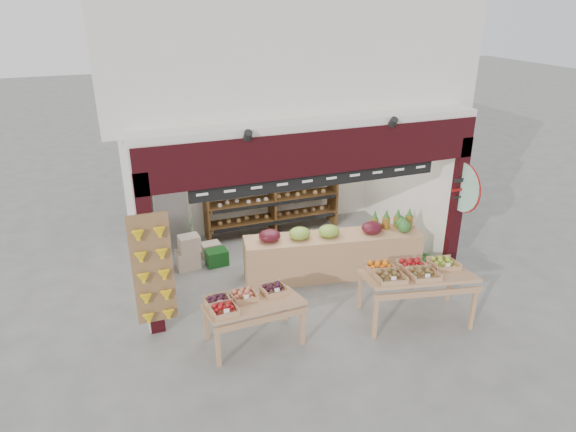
% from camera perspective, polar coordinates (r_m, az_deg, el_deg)
% --- Properties ---
extents(ground, '(60.00, 60.00, 0.00)m').
position_cam_1_polar(ground, '(10.00, 0.82, -6.02)').
color(ground, slate).
rests_on(ground, ground).
extents(shop_structure, '(6.36, 5.12, 5.40)m').
position_cam_1_polar(shop_structure, '(10.28, -2.47, 17.84)').
color(shop_structure, silver).
rests_on(shop_structure, ground).
extents(banana_board, '(0.60, 0.15, 1.80)m').
position_cam_1_polar(banana_board, '(7.92, -14.74, -6.07)').
color(banana_board, brown).
rests_on(banana_board, ground).
extents(gift_sign, '(0.04, 0.93, 0.92)m').
position_cam_1_polar(gift_sign, '(9.68, 18.82, 3.05)').
color(gift_sign, '#A9D5C0').
rests_on(gift_sign, ground).
extents(back_shelving, '(2.99, 0.49, 1.85)m').
position_cam_1_polar(back_shelving, '(11.14, -1.79, 3.78)').
color(back_shelving, brown).
rests_on(back_shelving, ground).
extents(refrigerator, '(0.80, 0.80, 1.91)m').
position_cam_1_polar(refrigerator, '(10.75, -13.09, 1.18)').
color(refrigerator, silver).
rests_on(refrigerator, ground).
extents(cardboard_stack, '(1.00, 0.72, 0.68)m').
position_cam_1_polar(cardboard_stack, '(10.23, -9.76, -4.10)').
color(cardboard_stack, beige).
rests_on(cardboard_stack, ground).
extents(mid_counter, '(3.37, 1.21, 1.05)m').
position_cam_1_polar(mid_counter, '(9.66, 4.97, -4.18)').
color(mid_counter, tan).
rests_on(mid_counter, ground).
extents(display_table_left, '(1.46, 0.85, 0.93)m').
position_cam_1_polar(display_table_left, '(7.76, -4.70, -9.54)').
color(display_table_left, tan).
rests_on(display_table_left, ground).
extents(display_table_right, '(1.87, 1.28, 1.08)m').
position_cam_1_polar(display_table_right, '(8.44, 13.70, -6.15)').
color(display_table_right, tan).
rests_on(display_table_right, ground).
extents(watermelon_pile, '(0.60, 0.62, 0.47)m').
position_cam_1_polar(watermelon_pile, '(10.45, 13.88, -4.28)').
color(watermelon_pile, '#194D1C').
rests_on(watermelon_pile, ground).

